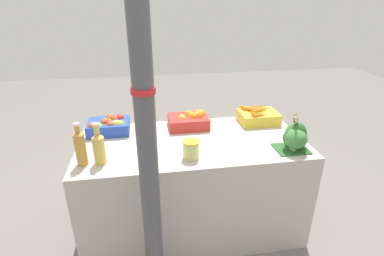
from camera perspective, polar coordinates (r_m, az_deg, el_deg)
name	(u,v)px	position (r m, az deg, el deg)	size (l,w,h in m)	color
ground_plane	(192,223)	(2.60, 0.00, -17.68)	(10.00, 10.00, 0.00)	slate
market_table	(192,185)	(2.36, 0.00, -10.75)	(1.62, 0.79, 0.77)	#B7B2A8
support_pole	(145,115)	(1.44, -8.98, 2.55)	(0.12, 0.12, 2.42)	#4C4C51
apple_crate	(109,125)	(2.35, -15.50, 0.49)	(0.31, 0.23, 0.13)	#2847B7
orange_crate	(190,120)	(2.37, -0.33, 1.58)	(0.31, 0.23, 0.13)	red
carrot_crate	(258,116)	(2.51, 12.47, 2.21)	(0.31, 0.23, 0.12)	gold
broccoli_pile	(296,137)	(2.13, 19.14, -1.59)	(0.22, 0.22, 0.19)	#2D602D
juice_bottle_amber	(80,147)	(1.95, -20.50, -3.43)	(0.07, 0.07, 0.28)	gold
juice_bottle_golden	(99,147)	(1.93, -17.32, -3.49)	(0.07, 0.07, 0.27)	gold
pickle_jar	(191,149)	(1.92, -0.20, -4.10)	(0.11, 0.11, 0.12)	#D1CC75
sparrow_bird	(296,118)	(2.09, 19.15, 1.74)	(0.07, 0.13, 0.05)	#4C3D2D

